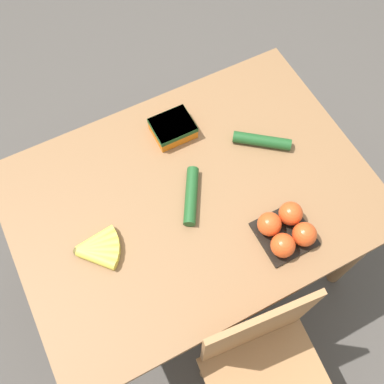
{
  "coord_description": "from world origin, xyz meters",
  "views": [
    {
      "loc": [
        0.32,
        0.62,
        2.2
      ],
      "look_at": [
        0.0,
        0.0,
        0.78
      ],
      "focal_mm": 42.0,
      "sensor_mm": 36.0,
      "label": 1
    }
  ],
  "objects_px": {
    "tomato_pack": "(287,230)",
    "cucumber_near": "(262,141)",
    "carrot_bag": "(173,127)",
    "cucumber_far": "(191,196)",
    "banana_bunch": "(97,249)",
    "chair": "(264,372)"
  },
  "relations": [
    {
      "from": "carrot_bag",
      "to": "tomato_pack",
      "type": "bearing_deg",
      "value": 105.68
    },
    {
      "from": "chair",
      "to": "carrot_bag",
      "type": "relative_size",
      "value": 5.87
    },
    {
      "from": "tomato_pack",
      "to": "banana_bunch",
      "type": "bearing_deg",
      "value": -22.05
    },
    {
      "from": "carrot_bag",
      "to": "cucumber_far",
      "type": "relative_size",
      "value": 0.73
    },
    {
      "from": "banana_bunch",
      "to": "cucumber_far",
      "type": "bearing_deg",
      "value": -175.41
    },
    {
      "from": "carrot_bag",
      "to": "cucumber_far",
      "type": "distance_m",
      "value": 0.29
    },
    {
      "from": "carrot_bag",
      "to": "cucumber_near",
      "type": "relative_size",
      "value": 0.76
    },
    {
      "from": "chair",
      "to": "carrot_bag",
      "type": "height_order",
      "value": "chair"
    },
    {
      "from": "cucumber_near",
      "to": "banana_bunch",
      "type": "bearing_deg",
      "value": 9.02
    },
    {
      "from": "banana_bunch",
      "to": "carrot_bag",
      "type": "xyz_separation_m",
      "value": [
        -0.44,
        -0.31,
        0.02
      ]
    },
    {
      "from": "banana_bunch",
      "to": "carrot_bag",
      "type": "bearing_deg",
      "value": -144.43
    },
    {
      "from": "chair",
      "to": "cucumber_far",
      "type": "height_order",
      "value": "chair"
    },
    {
      "from": "tomato_pack",
      "to": "cucumber_near",
      "type": "xyz_separation_m",
      "value": [
        -0.12,
        -0.35,
        -0.02
      ]
    },
    {
      "from": "cucumber_far",
      "to": "chair",
      "type": "bearing_deg",
      "value": 87.97
    },
    {
      "from": "chair",
      "to": "banana_bunch",
      "type": "height_order",
      "value": "chair"
    },
    {
      "from": "banana_bunch",
      "to": "cucumber_near",
      "type": "bearing_deg",
      "value": -170.98
    },
    {
      "from": "chair",
      "to": "cucumber_far",
      "type": "bearing_deg",
      "value": 93.11
    },
    {
      "from": "banana_bunch",
      "to": "cucumber_near",
      "type": "xyz_separation_m",
      "value": [
        -0.71,
        -0.11,
        0.0
      ]
    },
    {
      "from": "cucumber_near",
      "to": "tomato_pack",
      "type": "bearing_deg",
      "value": 71.14
    },
    {
      "from": "banana_bunch",
      "to": "cucumber_near",
      "type": "distance_m",
      "value": 0.72
    },
    {
      "from": "carrot_bag",
      "to": "cucumber_far",
      "type": "height_order",
      "value": "carrot_bag"
    },
    {
      "from": "chair",
      "to": "cucumber_far",
      "type": "xyz_separation_m",
      "value": [
        -0.02,
        -0.61,
        0.3
      ]
    }
  ]
}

